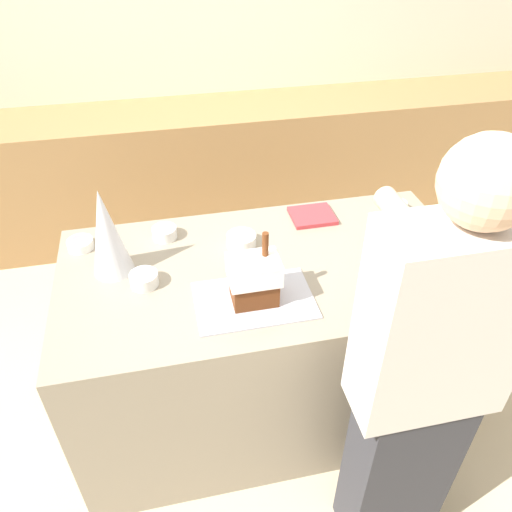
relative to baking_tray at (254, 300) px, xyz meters
name	(u,v)px	position (x,y,z in m)	size (l,w,h in m)	color
ground_plane	(265,400)	(0.10, 0.20, -0.92)	(12.00, 12.00, 0.00)	#C6B28E
wall_back	(200,39)	(0.10, 2.28, 0.38)	(8.00, 0.05, 2.60)	beige
back_cabinet_block	(213,169)	(0.10, 1.96, -0.45)	(6.00, 0.60, 0.93)	#9E7547
kitchen_island	(266,341)	(0.10, 0.20, -0.46)	(1.73, 0.90, 0.91)	gray
baking_tray	(254,300)	(0.00, 0.00, 0.00)	(0.45, 0.30, 0.01)	#B2B2BC
gingerbread_house	(254,279)	(0.00, 0.00, 0.11)	(0.19, 0.14, 0.29)	#5B2D14
decorative_tree	(107,232)	(-0.52, 0.30, 0.18)	(0.16, 0.16, 0.38)	silver
candy_bowl_near_tray_left	(165,232)	(-0.30, 0.50, 0.02)	(0.11, 0.11, 0.05)	white
candy_bowl_center_rear	(397,206)	(0.81, 0.49, 0.02)	(0.10, 0.10, 0.05)	white
candy_bowl_front_corner	(241,239)	(0.02, 0.37, 0.03)	(0.13, 0.13, 0.05)	white
candy_bowl_beside_tree	(80,244)	(-0.67, 0.49, 0.02)	(0.11, 0.11, 0.04)	white
candy_bowl_near_tray_right	(144,279)	(-0.41, 0.19, 0.03)	(0.11, 0.11, 0.05)	silver
cookbook	(312,216)	(0.39, 0.51, 0.01)	(0.20, 0.18, 0.02)	#B23338
person	(422,385)	(0.44, -0.50, 0.00)	(0.46, 0.58, 1.77)	#333338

